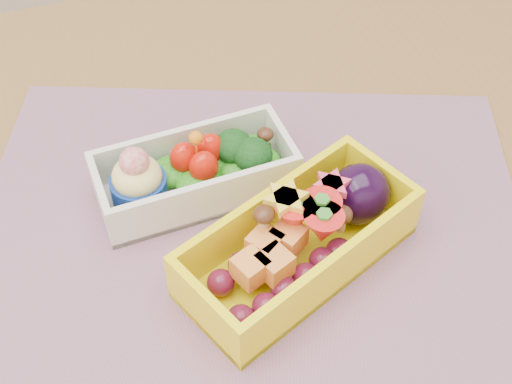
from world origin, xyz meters
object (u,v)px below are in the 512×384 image
object	(u,v)px
placemat	(250,230)
table	(258,305)
bento_white	(194,173)
bento_yellow	(303,239)

from	to	relation	value
placemat	table	bearing A→B (deg)	-73.77
bento_white	bento_yellow	size ratio (longest dim) A/B	0.81
placemat	bento_white	distance (m)	0.07
table	bento_white	size ratio (longest dim) A/B	7.23
table	bento_yellow	xyz separation A→B (m)	(0.02, -0.03, 0.13)
bento_white	bento_yellow	bearing A→B (deg)	-61.41
bento_white	bento_yellow	distance (m)	0.11
table	bento_white	bearing A→B (deg)	115.97
placemat	bento_yellow	xyz separation A→B (m)	(0.03, -0.04, 0.03)
table	placemat	size ratio (longest dim) A/B	2.66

